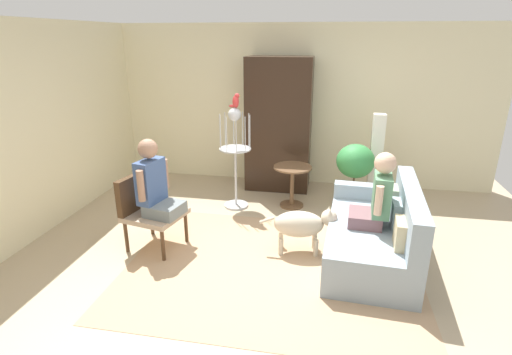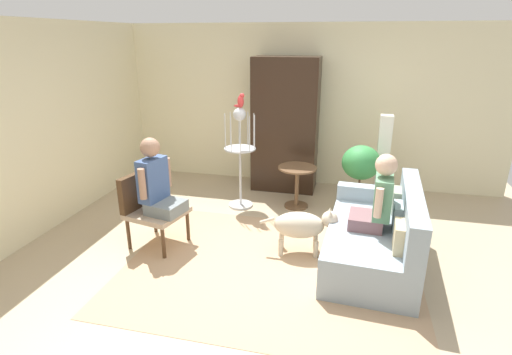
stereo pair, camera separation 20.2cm
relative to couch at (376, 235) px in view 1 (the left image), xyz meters
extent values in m
plane|color=tan|center=(-1.19, -0.14, -0.31)|extent=(7.14, 7.14, 0.00)
cube|color=beige|center=(-1.19, 2.54, 1.01)|extent=(6.55, 0.12, 2.64)
cube|color=beige|center=(-4.23, 0.16, 1.01)|extent=(0.12, 5.84, 2.64)
cube|color=tan|center=(-1.14, -0.41, -0.31)|extent=(3.19, 2.51, 0.01)
cube|color=#8EA0AD|center=(-0.07, -0.02, -0.09)|extent=(1.05, 1.78, 0.45)
cube|color=#8EA0AD|center=(0.31, -0.05, 0.36)|extent=(0.29, 1.73, 0.45)
cube|color=#8EA0AD|center=(-0.02, 0.75, 0.23)|extent=(0.95, 0.24, 0.19)
cube|color=#C6B284|center=(0.16, -0.47, 0.27)|extent=(0.12, 0.33, 0.28)
cube|color=#9EB2B7|center=(0.19, 0.01, 0.27)|extent=(0.12, 0.32, 0.28)
cube|color=gray|center=(0.22, 0.48, 0.27)|extent=(0.12, 0.30, 0.28)
cylinder|color=#4C331E|center=(-2.27, 0.00, -0.12)|extent=(0.04, 0.04, 0.39)
cylinder|color=#4C331E|center=(-2.37, -0.47, -0.12)|extent=(0.04, 0.04, 0.39)
cylinder|color=#4C331E|center=(-2.77, 0.11, -0.12)|extent=(0.04, 0.04, 0.39)
cylinder|color=#4C331E|center=(-2.88, -0.36, -0.12)|extent=(0.04, 0.04, 0.39)
cube|color=tan|center=(-2.57, -0.18, 0.11)|extent=(0.73, 0.70, 0.06)
cube|color=#4C331E|center=(-2.83, -0.12, 0.36)|extent=(0.20, 0.59, 0.44)
cube|color=#765258|center=(-0.15, -0.02, 0.20)|extent=(0.39, 0.40, 0.14)
cube|color=#598C66|center=(0.00, -0.03, 0.50)|extent=(0.20, 0.39, 0.45)
sphere|color=#DDB293|center=(0.00, -0.03, 0.86)|extent=(0.23, 0.23, 0.23)
cylinder|color=#DDB293|center=(-0.05, -0.26, 0.52)|extent=(0.08, 0.08, 0.32)
cylinder|color=#DDB293|center=(-0.02, 0.21, 0.52)|extent=(0.08, 0.08, 0.32)
cube|color=slate|center=(-2.43, -0.21, 0.21)|extent=(0.46, 0.45, 0.14)
cube|color=#3F598C|center=(-2.59, -0.18, 0.54)|extent=(0.26, 0.40, 0.51)
sphere|color=#A57A60|center=(-2.59, -0.18, 0.92)|extent=(0.23, 0.23, 0.23)
cylinder|color=#A57A60|center=(-2.50, 0.04, 0.56)|extent=(0.08, 0.08, 0.36)
cylinder|color=#A57A60|center=(-2.60, -0.41, 0.56)|extent=(0.08, 0.08, 0.36)
cylinder|color=brown|center=(-1.09, 1.36, 0.30)|extent=(0.56, 0.56, 0.02)
cylinder|color=brown|center=(-1.09, 1.36, -0.01)|extent=(0.06, 0.06, 0.60)
cylinder|color=brown|center=(-1.09, 1.36, -0.30)|extent=(0.35, 0.35, 0.03)
ellipsoid|color=beige|center=(-0.88, 0.01, 0.05)|extent=(0.61, 0.38, 0.31)
sphere|color=beige|center=(-0.54, 0.05, 0.14)|extent=(0.19, 0.19, 0.19)
cone|color=beige|center=(-0.54, 0.10, 0.24)|extent=(0.06, 0.06, 0.06)
cone|color=beige|center=(-0.53, 0.01, 0.24)|extent=(0.06, 0.06, 0.06)
cylinder|color=beige|center=(-1.25, -0.03, 0.09)|extent=(0.18, 0.06, 0.10)
cylinder|color=beige|center=(-0.69, 0.13, -0.21)|extent=(0.06, 0.06, 0.21)
cylinder|color=beige|center=(-0.67, -0.06, -0.21)|extent=(0.06, 0.06, 0.21)
cylinder|color=beige|center=(-1.09, 0.08, -0.21)|extent=(0.06, 0.06, 0.21)
cylinder|color=beige|center=(-1.07, -0.11, -0.21)|extent=(0.06, 0.06, 0.21)
cylinder|color=silver|center=(-1.92, 1.20, -0.30)|extent=(0.36, 0.36, 0.03)
cylinder|color=silver|center=(-1.92, 1.20, 0.13)|extent=(0.04, 0.04, 0.89)
cylinder|color=silver|center=(-1.92, 1.20, 0.58)|extent=(0.46, 0.46, 0.02)
cylinder|color=silver|center=(-1.70, 1.20, 0.84)|extent=(0.01, 0.01, 0.49)
cylinder|color=silver|center=(-1.74, 1.33, 0.84)|extent=(0.01, 0.01, 0.49)
cylinder|color=silver|center=(-1.85, 1.40, 0.84)|extent=(0.01, 0.01, 0.49)
cylinder|color=silver|center=(-1.98, 1.40, 0.84)|extent=(0.01, 0.01, 0.49)
cylinder|color=silver|center=(-2.09, 1.33, 0.84)|extent=(0.01, 0.01, 0.49)
cylinder|color=silver|center=(-2.13, 1.20, 0.84)|extent=(0.01, 0.01, 0.49)
cylinder|color=silver|center=(-2.09, 1.07, 0.84)|extent=(0.01, 0.01, 0.49)
cylinder|color=silver|center=(-1.98, 0.99, 0.84)|extent=(0.01, 0.01, 0.49)
cylinder|color=silver|center=(-1.85, 0.99, 0.84)|extent=(0.01, 0.01, 0.49)
cylinder|color=silver|center=(-1.74, 1.07, 0.84)|extent=(0.01, 0.01, 0.49)
sphere|color=silver|center=(-1.92, 1.20, 1.08)|extent=(0.18, 0.18, 0.18)
ellipsoid|color=red|center=(-1.90, 1.20, 1.26)|extent=(0.09, 0.10, 0.17)
sphere|color=red|center=(-1.88, 1.20, 1.34)|extent=(0.07, 0.07, 0.07)
cone|color=#D8BF4C|center=(-1.84, 1.20, 1.34)|extent=(0.03, 0.02, 0.02)
ellipsoid|color=red|center=(-1.94, 1.20, 1.20)|extent=(0.12, 0.03, 0.04)
cylinder|color=#996047|center=(-0.20, 1.50, -0.16)|extent=(0.26, 0.26, 0.30)
cylinder|color=brown|center=(-0.20, 1.50, 0.09)|extent=(0.03, 0.03, 0.20)
ellipsoid|color=#378D46|center=(-0.20, 1.50, 0.41)|extent=(0.55, 0.55, 0.49)
cube|color=#4C4742|center=(0.12, 1.82, -0.28)|extent=(0.20, 0.20, 0.06)
cube|color=white|center=(0.12, 1.82, 0.40)|extent=(0.18, 0.18, 1.30)
cube|color=black|center=(-1.41, 2.13, 0.76)|extent=(1.03, 0.56, 2.14)
camera|label=1|loc=(-0.60, -4.22, 2.12)|focal=28.05mm
camera|label=2|loc=(-0.40, -4.18, 2.12)|focal=28.05mm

